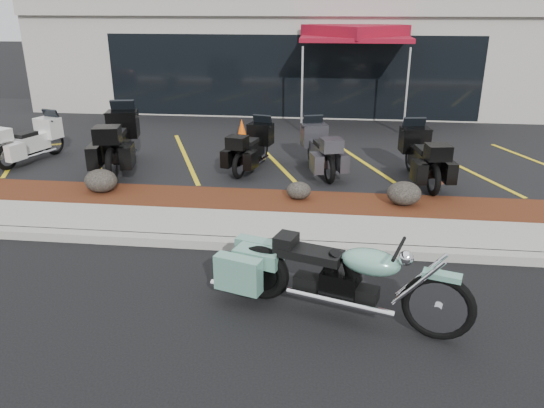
# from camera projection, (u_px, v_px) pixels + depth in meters

# --- Properties ---
(ground) EXTENTS (90.00, 90.00, 0.00)m
(ground) POSITION_uv_depth(u_px,v_px,m) (230.00, 275.00, 7.84)
(ground) COLOR black
(ground) RESTS_ON ground
(curb) EXTENTS (24.00, 0.25, 0.15)m
(curb) POSITION_uv_depth(u_px,v_px,m) (240.00, 244.00, 8.65)
(curb) COLOR gray
(curb) RESTS_ON ground
(sidewalk) EXTENTS (24.00, 1.20, 0.15)m
(sidewalk) POSITION_uv_depth(u_px,v_px,m) (247.00, 227.00, 9.30)
(sidewalk) COLOR gray
(sidewalk) RESTS_ON ground
(mulch_bed) EXTENTS (24.00, 1.20, 0.16)m
(mulch_bed) POSITION_uv_depth(u_px,v_px,m) (257.00, 203.00, 10.41)
(mulch_bed) COLOR black
(mulch_bed) RESTS_ON ground
(upper_lot) EXTENTS (26.00, 9.60, 0.15)m
(upper_lot) POSITION_uv_depth(u_px,v_px,m) (283.00, 137.00, 15.42)
(upper_lot) COLOR black
(upper_lot) RESTS_ON ground
(dealership_building) EXTENTS (18.00, 8.16, 4.00)m
(dealership_building) POSITION_uv_depth(u_px,v_px,m) (299.00, 50.00, 20.54)
(dealership_building) COLOR #A29E92
(dealership_building) RESTS_ON ground
(boulder_left) EXTENTS (0.66, 0.55, 0.47)m
(boulder_left) POSITION_uv_depth(u_px,v_px,m) (101.00, 181.00, 10.70)
(boulder_left) COLOR black
(boulder_left) RESTS_ON mulch_bed
(boulder_mid) EXTENTS (0.48, 0.40, 0.34)m
(boulder_mid) POSITION_uv_depth(u_px,v_px,m) (299.00, 191.00, 10.33)
(boulder_mid) COLOR black
(boulder_mid) RESTS_ON mulch_bed
(boulder_right) EXTENTS (0.64, 0.54, 0.46)m
(boulder_right) POSITION_uv_depth(u_px,v_px,m) (404.00, 193.00, 10.01)
(boulder_right) COLOR black
(boulder_right) RESTS_ON mulch_bed
(hero_cruiser) EXTENTS (3.34, 1.77, 1.14)m
(hero_cruiser) POSITION_uv_depth(u_px,v_px,m) (439.00, 297.00, 6.15)
(hero_cruiser) COLOR #6AA58F
(hero_cruiser) RESTS_ON ground
(touring_white) EXTENTS (1.32, 2.11, 1.15)m
(touring_white) POSITION_uv_depth(u_px,v_px,m) (53.00, 132.00, 13.22)
(touring_white) COLOR white
(touring_white) RESTS_ON upper_lot
(touring_black_front) EXTENTS (1.43, 2.63, 1.45)m
(touring_black_front) POSITION_uv_depth(u_px,v_px,m) (125.00, 130.00, 12.83)
(touring_black_front) COLOR black
(touring_black_front) RESTS_ON upper_lot
(touring_black_mid) EXTENTS (1.18, 2.08, 1.14)m
(touring_black_mid) POSITION_uv_depth(u_px,v_px,m) (262.00, 138.00, 12.65)
(touring_black_mid) COLOR black
(touring_black_mid) RESTS_ON upper_lot
(touring_grey) EXTENTS (1.33, 2.17, 1.18)m
(touring_grey) POSITION_uv_depth(u_px,v_px,m) (313.00, 140.00, 12.44)
(touring_grey) COLOR #2E2E33
(touring_grey) RESTS_ON upper_lot
(touring_black_rear) EXTENTS (1.15, 2.26, 1.25)m
(touring_black_rear) POSITION_uv_depth(u_px,v_px,m) (412.00, 145.00, 11.85)
(touring_black_rear) COLOR black
(touring_black_rear) RESTS_ON upper_lot
(traffic_cone) EXTENTS (0.35, 0.35, 0.52)m
(traffic_cone) POSITION_uv_depth(u_px,v_px,m) (242.00, 128.00, 15.08)
(traffic_cone) COLOR #E35107
(traffic_cone) RESTS_ON upper_lot
(popup_canopy) EXTENTS (3.74, 3.74, 2.97)m
(popup_canopy) POSITION_uv_depth(u_px,v_px,m) (355.00, 34.00, 16.04)
(popup_canopy) COLOR silver
(popup_canopy) RESTS_ON upper_lot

